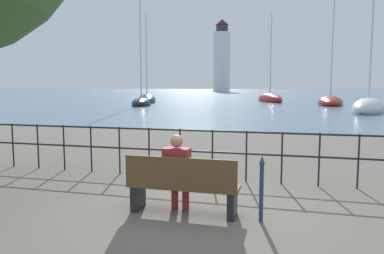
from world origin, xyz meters
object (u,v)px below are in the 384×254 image
object	(u,v)px
park_bench	(182,187)
sailboat_3	(141,102)
seated_person_left	(177,170)
sailboat_0	(147,99)
harbor_lighthouse	(222,58)
sailboat_1	(270,99)
sailboat_4	(368,108)
closed_umbrella	(262,185)
sailboat_5	(330,102)

from	to	relation	value
park_bench	sailboat_3	size ratio (longest dim) A/B	0.14
sailboat_3	park_bench	bearing A→B (deg)	-84.44
seated_person_left	sailboat_0	xyz separation A→B (m)	(-15.87, 38.57, -0.33)
sailboat_0	sailboat_3	distance (m)	8.56
seated_person_left	harbor_lighthouse	size ratio (longest dim) A/B	0.04
park_bench	harbor_lighthouse	xyz separation A→B (m)	(-24.61, 137.33, 12.30)
sailboat_1	sailboat_3	size ratio (longest dim) A/B	0.94
sailboat_1	sailboat_4	xyz separation A→B (m)	(8.35, -18.42, -0.01)
closed_umbrella	harbor_lighthouse	size ratio (longest dim) A/B	0.04
seated_person_left	sailboat_0	size ratio (longest dim) A/B	0.11
harbor_lighthouse	sailboat_3	bearing A→B (deg)	-83.98
sailboat_0	sailboat_4	xyz separation A→B (m)	(23.18, -13.14, 0.02)
closed_umbrella	sailboat_4	xyz separation A→B (m)	(6.03, 25.53, -0.18)
park_bench	closed_umbrella	world-z (taller)	closed_umbrella
sailboat_0	closed_umbrella	bearing A→B (deg)	-89.86
seated_person_left	closed_umbrella	bearing A→B (deg)	-4.26
sailboat_4	sailboat_5	xyz separation A→B (m)	(-1.65, 11.45, -0.03)
sailboat_0	sailboat_1	size ratio (longest dim) A/B	0.97
park_bench	sailboat_0	xyz separation A→B (m)	(-15.97, 38.65, -0.09)
sailboat_4	closed_umbrella	bearing A→B (deg)	-86.39
park_bench	sailboat_5	xyz separation A→B (m)	(5.56, 36.96, -0.11)
sailboat_0	sailboat_5	bearing A→B (deg)	-28.26
park_bench	seated_person_left	bearing A→B (deg)	142.68
sailboat_3	harbor_lighthouse	size ratio (longest dim) A/B	0.45
sailboat_1	sailboat_3	bearing A→B (deg)	-152.31
sailboat_5	harbor_lighthouse	bearing A→B (deg)	109.75
park_bench	sailboat_4	distance (m)	26.51
sailboat_1	park_bench	bearing A→B (deg)	-108.57
sailboat_3	sailboat_5	size ratio (longest dim) A/B	1.04
sailboat_5	sailboat_0	bearing A→B (deg)	178.54
sailboat_1	sailboat_3	xyz separation A→B (m)	(-12.20, -13.43, -0.01)
sailboat_3	sailboat_0	bearing A→B (deg)	89.77
closed_umbrella	sailboat_0	distance (m)	42.30
sailboat_0	sailboat_3	xyz separation A→B (m)	(2.62, -8.15, 0.01)
sailboat_0	harbor_lighthouse	xyz separation A→B (m)	(-8.64, 98.68, 12.40)
sailboat_0	sailboat_3	world-z (taller)	sailboat_3
closed_umbrella	sailboat_0	xyz separation A→B (m)	(-17.15, 38.66, -0.20)
closed_umbrella	sailboat_1	world-z (taller)	sailboat_1
closed_umbrella	sailboat_5	size ratio (longest dim) A/B	0.08
sailboat_4	park_bench	bearing A→B (deg)	-88.88
sailboat_5	harbor_lighthouse	distance (m)	105.54
park_bench	harbor_lighthouse	bearing A→B (deg)	100.16
park_bench	sailboat_4	xyz separation A→B (m)	(7.21, 25.51, -0.08)
closed_umbrella	sailboat_5	distance (m)	37.24
sailboat_0	sailboat_1	world-z (taller)	sailboat_1
harbor_lighthouse	sailboat_5	bearing A→B (deg)	-73.27
sailboat_3	sailboat_5	bearing A→B (deg)	0.80
park_bench	sailboat_4	world-z (taller)	sailboat_4
sailboat_4	harbor_lighthouse	xyz separation A→B (m)	(-31.81, 111.82, 12.38)
sailboat_3	harbor_lighthouse	world-z (taller)	harbor_lighthouse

